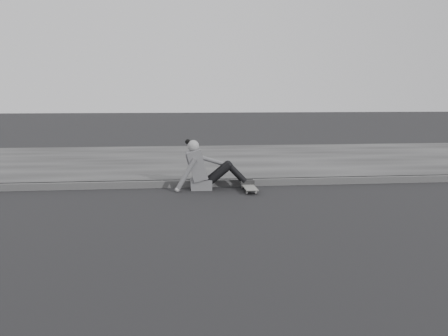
# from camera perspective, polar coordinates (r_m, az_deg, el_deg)

# --- Properties ---
(ground) EXTENTS (80.00, 80.00, 0.00)m
(ground) POSITION_cam_1_polar(r_m,az_deg,el_deg) (6.51, 4.05, -6.14)
(ground) COLOR black
(ground) RESTS_ON ground
(curb) EXTENTS (24.00, 0.16, 0.12)m
(curb) POSITION_cam_1_polar(r_m,az_deg,el_deg) (8.99, 1.06, -1.68)
(curb) COLOR #454545
(curb) RESTS_ON ground
(sidewalk) EXTENTS (24.00, 6.00, 0.12)m
(sidewalk) POSITION_cam_1_polar(r_m,az_deg,el_deg) (11.95, -0.84, 0.83)
(sidewalk) COLOR #373737
(sidewalk) RESTS_ON ground
(skateboard) EXTENTS (0.20, 0.78, 0.09)m
(skateboard) POSITION_cam_1_polar(r_m,az_deg,el_deg) (8.52, 2.85, -2.17)
(skateboard) COLOR gray
(skateboard) RESTS_ON ground
(seated_woman) EXTENTS (1.38, 0.46, 0.88)m
(seated_woman) POSITION_cam_1_polar(r_m,az_deg,el_deg) (8.63, -2.22, -0.08)
(seated_woman) COLOR #58585B
(seated_woman) RESTS_ON ground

